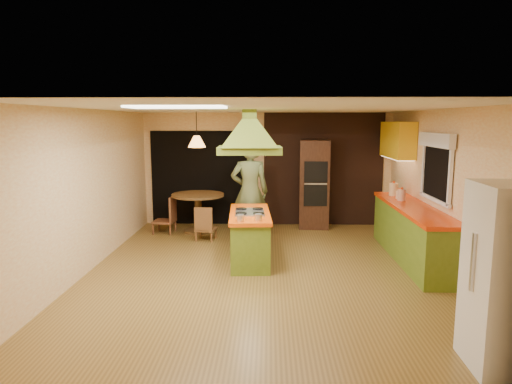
{
  "coord_description": "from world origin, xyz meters",
  "views": [
    {
      "loc": [
        0.05,
        -6.9,
        2.31
      ],
      "look_at": [
        -0.17,
        0.57,
        1.15
      ],
      "focal_mm": 32.0,
      "sensor_mm": 36.0,
      "label": 1
    }
  ],
  "objects_px": {
    "dining_table": "(198,205)",
    "canister_large": "(394,189)",
    "wall_oven": "(314,184)",
    "man": "(250,192)",
    "kitchen_island": "(250,236)"
  },
  "relations": [
    {
      "from": "dining_table",
      "to": "canister_large",
      "type": "distance_m",
      "value": 3.94
    },
    {
      "from": "wall_oven",
      "to": "canister_large",
      "type": "height_order",
      "value": "wall_oven"
    },
    {
      "from": "man",
      "to": "dining_table",
      "type": "xyz_separation_m",
      "value": [
        -1.12,
        0.81,
        -0.41
      ]
    },
    {
      "from": "kitchen_island",
      "to": "dining_table",
      "type": "relative_size",
      "value": 1.53
    },
    {
      "from": "wall_oven",
      "to": "dining_table",
      "type": "relative_size",
      "value": 1.75
    },
    {
      "from": "canister_large",
      "to": "kitchen_island",
      "type": "bearing_deg",
      "value": -155.43
    },
    {
      "from": "wall_oven",
      "to": "dining_table",
      "type": "xyz_separation_m",
      "value": [
        -2.47,
        -0.5,
        -0.38
      ]
    },
    {
      "from": "dining_table",
      "to": "canister_large",
      "type": "bearing_deg",
      "value": -11.06
    },
    {
      "from": "wall_oven",
      "to": "canister_large",
      "type": "distance_m",
      "value": 1.86
    },
    {
      "from": "dining_table",
      "to": "kitchen_island",
      "type": "bearing_deg",
      "value": -59.33
    },
    {
      "from": "canister_large",
      "to": "wall_oven",
      "type": "bearing_deg",
      "value": 137.57
    },
    {
      "from": "kitchen_island",
      "to": "canister_large",
      "type": "xyz_separation_m",
      "value": [
        2.67,
        1.22,
        0.62
      ]
    },
    {
      "from": "man",
      "to": "wall_oven",
      "type": "xyz_separation_m",
      "value": [
        1.35,
        1.31,
        -0.03
      ]
    },
    {
      "from": "man",
      "to": "dining_table",
      "type": "relative_size",
      "value": 1.8
    },
    {
      "from": "kitchen_island",
      "to": "man",
      "type": "height_order",
      "value": "man"
    }
  ]
}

